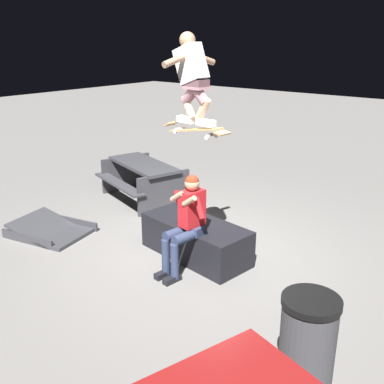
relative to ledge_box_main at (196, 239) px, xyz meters
name	(u,v)px	position (x,y,z in m)	size (l,w,h in m)	color
ground_plane	(203,251)	(0.00, -0.19, -0.27)	(40.00, 40.00, 0.00)	slate
ledge_box_main	(196,239)	(0.00, 0.00, 0.00)	(1.67, 0.71, 0.54)	black
person_sitting_on_ledge	(186,220)	(-0.19, 0.45, 0.50)	(0.60, 0.78, 1.37)	#2D3856
skateboard	(195,130)	(-0.18, 0.23, 1.68)	(1.03, 0.29, 0.15)	#AD8451
skater_airborne	(192,74)	(-0.12, 0.23, 2.37)	(0.63, 0.89, 1.12)	white
kicker_ramp	(51,231)	(2.32, 0.91, -0.21)	(1.33, 1.14, 0.32)	#38383D
picnic_table_back	(144,175)	(2.33, -1.28, 0.23)	(2.01, 1.77, 0.75)	#38383D
trash_bin	(307,348)	(-2.45, 1.52, 0.23)	(0.51, 0.51, 1.00)	#47474C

